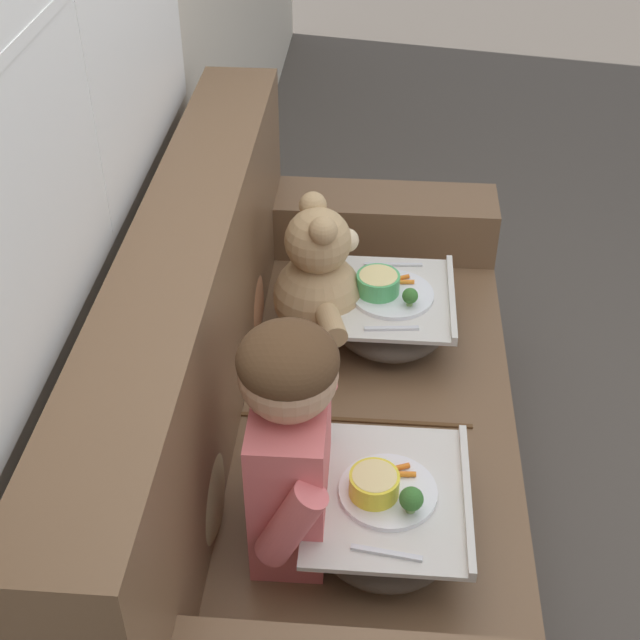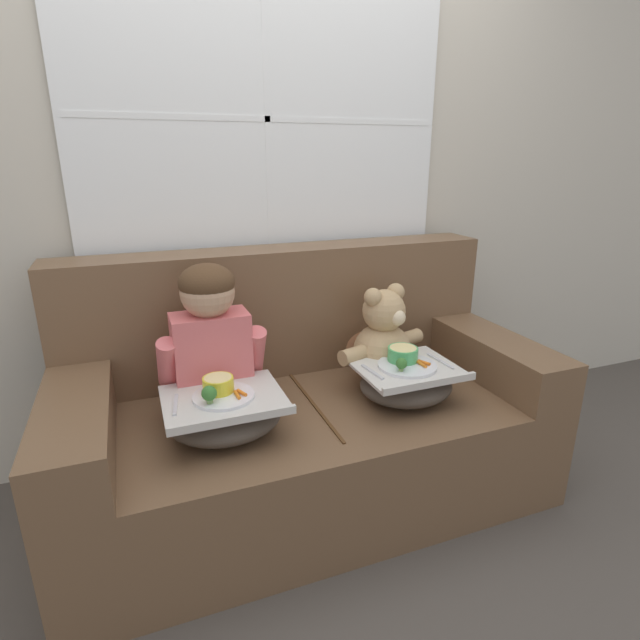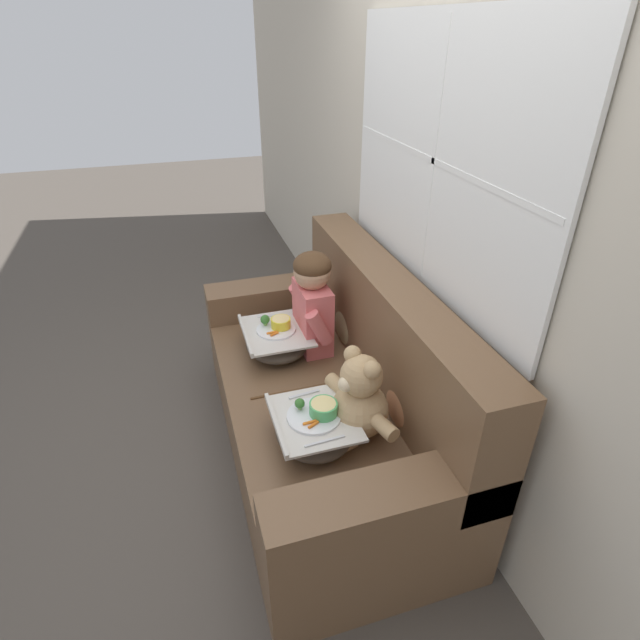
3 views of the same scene
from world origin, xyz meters
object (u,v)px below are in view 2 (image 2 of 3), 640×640
at_px(throw_pillow_behind_child, 205,351).
at_px(child_figure, 210,332).
at_px(couch, 303,410).
at_px(lap_tray_teddy, 406,381).
at_px(teddy_bear, 384,341).
at_px(lap_tray_child, 225,414).
at_px(throw_pillow_behind_teddy, 361,330).

height_order(throw_pillow_behind_child, child_figure, child_figure).
height_order(couch, lap_tray_teddy, couch).
xyz_separation_m(teddy_bear, lap_tray_child, (-0.72, -0.20, -0.10)).
bearing_deg(child_figure, lap_tray_child, -90.23).
xyz_separation_m(couch, throw_pillow_behind_teddy, (0.36, 0.21, 0.24)).
bearing_deg(child_figure, throw_pillow_behind_child, 90.00).
distance_m(throw_pillow_behind_teddy, lap_tray_child, 0.84).
distance_m(teddy_bear, lap_tray_child, 0.76).
relative_size(couch, lap_tray_child, 4.60).
height_order(child_figure, lap_tray_child, child_figure).
relative_size(throw_pillow_behind_teddy, lap_tray_child, 0.78).
distance_m(lap_tray_child, lap_tray_teddy, 0.72).
xyz_separation_m(child_figure, lap_tray_child, (-0.00, -0.21, -0.23)).
bearing_deg(couch, lap_tray_teddy, -30.36).
bearing_deg(lap_tray_teddy, throw_pillow_behind_teddy, 89.98).
xyz_separation_m(couch, throw_pillow_behind_child, (-0.36, 0.21, 0.24)).
bearing_deg(throw_pillow_behind_teddy, teddy_bear, -89.56).
bearing_deg(lap_tray_child, throw_pillow_behind_teddy, 30.08).
xyz_separation_m(couch, lap_tray_child, (-0.36, -0.21, 0.16)).
bearing_deg(lap_tray_teddy, couch, 149.64).
relative_size(throw_pillow_behind_child, lap_tray_child, 0.82).
height_order(teddy_bear, lap_tray_child, teddy_bear).
bearing_deg(teddy_bear, lap_tray_child, -164.44).
relative_size(throw_pillow_behind_child, lap_tray_teddy, 0.86).
xyz_separation_m(teddy_bear, lap_tray_teddy, (-0.00, -0.20, -0.10)).
xyz_separation_m(throw_pillow_behind_child, throw_pillow_behind_teddy, (0.72, 0.00, 0.00)).
relative_size(throw_pillow_behind_teddy, child_figure, 0.56).
height_order(throw_pillow_behind_child, lap_tray_teddy, throw_pillow_behind_child).
height_order(throw_pillow_behind_child, teddy_bear, teddy_bear).
height_order(couch, throw_pillow_behind_teddy, couch).
distance_m(throw_pillow_behind_child, throw_pillow_behind_teddy, 0.72).
bearing_deg(throw_pillow_behind_teddy, throw_pillow_behind_child, 180.00).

